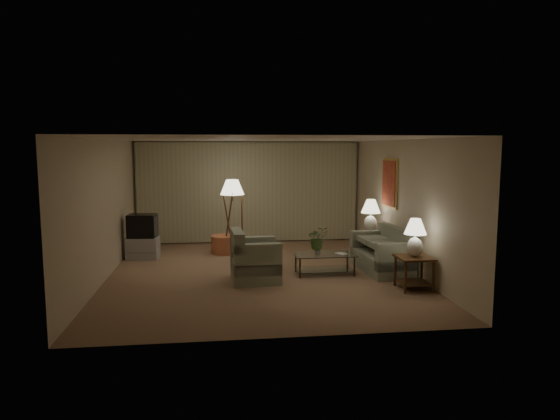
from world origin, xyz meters
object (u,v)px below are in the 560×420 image
object	(u,v)px
table_lamp_far	(371,213)
vase	(317,251)
side_table_far	(370,240)
sofa	(381,254)
ottoman	(225,244)
side_table_near	(414,266)
coffee_table	(325,261)
armchair	(255,261)
floor_lamp	(233,214)
crt_tv	(142,226)
tv_cabinet	(143,248)
table_lamp_near	(415,234)

from	to	relation	value
table_lamp_far	vase	size ratio (longest dim) A/B	5.26
side_table_far	table_lamp_far	xyz separation A→B (m)	(-0.00, 0.00, 0.64)
sofa	ottoman	world-z (taller)	sofa
side_table_near	coffee_table	distance (m)	1.86
armchair	floor_lamp	xyz separation A→B (m)	(-0.34, 2.70, 0.54)
crt_tv	vase	distance (m)	4.16
table_lamp_far	coffee_table	size ratio (longest dim) A/B	0.62
tv_cabinet	floor_lamp	xyz separation A→B (m)	(2.07, 0.47, 0.68)
armchair	sofa	bearing A→B (deg)	-84.01
crt_tv	floor_lamp	size ratio (longest dim) A/B	0.37
coffee_table	tv_cabinet	xyz separation A→B (m)	(-3.83, 1.91, -0.03)
side_table_near	side_table_far	bearing A→B (deg)	90.00
tv_cabinet	crt_tv	distance (m)	0.51
side_table_far	vase	bearing A→B (deg)	-138.33
floor_lamp	ottoman	world-z (taller)	floor_lamp
vase	side_table_far	bearing A→B (deg)	41.67
coffee_table	crt_tv	world-z (taller)	crt_tv
coffee_table	floor_lamp	world-z (taller)	floor_lamp
armchair	table_lamp_near	size ratio (longest dim) A/B	1.50
side_table_near	side_table_far	world-z (taller)	same
coffee_table	floor_lamp	distance (m)	3.02
armchair	side_table_near	xyz separation A→B (m)	(2.79, -0.92, 0.03)
crt_tv	vase	bearing A→B (deg)	-20.89
tv_cabinet	ottoman	bearing A→B (deg)	17.96
coffee_table	ottoman	world-z (taller)	ottoman
coffee_table	crt_tv	size ratio (longest dim) A/B	1.86
table_lamp_far	vase	bearing A→B (deg)	-138.33
coffee_table	sofa	bearing A→B (deg)	4.70
armchair	table_lamp_near	bearing A→B (deg)	-111.52
floor_lamp	vase	distance (m)	2.90
side_table_near	vase	bearing A→B (deg)	140.50
side_table_far	ottoman	xyz separation A→B (m)	(-3.33, 0.94, -0.19)
table_lamp_near	floor_lamp	distance (m)	4.79
coffee_table	vase	xyz separation A→B (m)	(-0.15, -0.00, 0.21)
tv_cabinet	ottoman	size ratio (longest dim) A/B	1.16
coffee_table	crt_tv	distance (m)	4.31
tv_cabinet	side_table_far	bearing A→B (deg)	0.36
side_table_near	table_lamp_far	world-z (taller)	table_lamp_far
armchair	coffee_table	distance (m)	1.46
crt_tv	floor_lamp	world-z (taller)	floor_lamp
floor_lamp	table_lamp_near	bearing A→B (deg)	-49.17
side_table_far	vase	world-z (taller)	side_table_far
side_table_far	tv_cabinet	distance (m)	5.23
crt_tv	vase	xyz separation A→B (m)	(3.68, -1.91, -0.28)
armchair	table_lamp_near	distance (m)	3.00
side_table_near	table_lamp_near	distance (m)	0.59
sofa	table_lamp_near	bearing A→B (deg)	2.58
coffee_table	table_lamp_near	bearing A→B (deg)	-42.45
coffee_table	crt_tv	xyz separation A→B (m)	(-3.83, 1.91, 0.49)
side_table_far	crt_tv	xyz separation A→B (m)	(-5.20, 0.56, 0.36)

